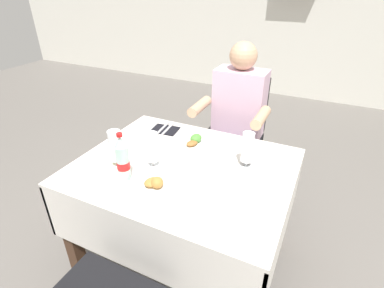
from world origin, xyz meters
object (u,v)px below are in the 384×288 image
object	(u,v)px
cola_bottle_primary	(123,160)
main_dining_table	(184,190)
plate_far_diner	(194,143)
beer_glass_right	(247,149)
napkin_cutlery_set	(165,130)
beer_glass_middle	(116,148)
seated_diner_far	(236,120)
beer_glass_left	(152,149)
chair_far_diner_seat	(233,132)
plate_near_camera	(154,186)

from	to	relation	value
cola_bottle_primary	main_dining_table	bearing A→B (deg)	48.80
plate_far_diner	cola_bottle_primary	distance (m)	0.49
cola_bottle_primary	beer_glass_right	bearing A→B (deg)	36.28
napkin_cutlery_set	beer_glass_middle	bearing A→B (deg)	-91.98
main_dining_table	seated_diner_far	distance (m)	0.76
beer_glass_left	beer_glass_middle	size ratio (longest dim) A/B	0.96
chair_far_diner_seat	beer_glass_right	xyz separation A→B (m)	(0.30, -0.71, 0.29)
chair_far_diner_seat	seated_diner_far	bearing A→B (deg)	-66.20
beer_glass_right	chair_far_diner_seat	bearing A→B (deg)	112.87
main_dining_table	beer_glass_left	size ratio (longest dim) A/B	5.77
beer_glass_left	chair_far_diner_seat	bearing A→B (deg)	81.15
main_dining_table	plate_far_diner	bearing A→B (deg)	101.25
cola_bottle_primary	beer_glass_middle	bearing A→B (deg)	142.16
chair_far_diner_seat	cola_bottle_primary	distance (m)	1.15
napkin_cutlery_set	plate_far_diner	bearing A→B (deg)	-21.15
plate_far_diner	napkin_cutlery_set	bearing A→B (deg)	158.85
seated_diner_far	beer_glass_right	size ratio (longest dim) A/B	6.37
main_dining_table	plate_near_camera	bearing A→B (deg)	-99.09
plate_far_diner	beer_glass_middle	bearing A→B (deg)	-126.72
seated_diner_far	napkin_cutlery_set	world-z (taller)	seated_diner_far
seated_diner_far	beer_glass_left	size ratio (longest dim) A/B	6.42
main_dining_table	napkin_cutlery_set	world-z (taller)	napkin_cutlery_set
main_dining_table	beer_glass_left	distance (m)	0.32
main_dining_table	plate_near_camera	xyz separation A→B (m)	(-0.04, -0.24, 0.18)
main_dining_table	plate_near_camera	distance (m)	0.31
chair_far_diner_seat	napkin_cutlery_set	size ratio (longest dim) A/B	4.99
beer_glass_middle	napkin_cutlery_set	distance (m)	0.48
chair_far_diner_seat	beer_glass_left	bearing A→B (deg)	-98.85
plate_near_camera	napkin_cutlery_set	xyz separation A→B (m)	(-0.26, 0.56, -0.01)
main_dining_table	beer_glass_middle	bearing A→B (deg)	-154.50
napkin_cutlery_set	beer_glass_right	bearing A→B (deg)	-16.76
plate_far_diner	napkin_cutlery_set	xyz separation A→B (m)	(-0.26, 0.10, -0.01)
plate_near_camera	cola_bottle_primary	xyz separation A→B (m)	(-0.17, 0.00, 0.10)
beer_glass_left	beer_glass_middle	xyz separation A→B (m)	(-0.18, -0.08, -0.00)
beer_glass_left	main_dining_table	bearing A→B (deg)	27.31
chair_far_diner_seat	napkin_cutlery_set	world-z (taller)	chair_far_diner_seat
chair_far_diner_seat	plate_far_diner	bearing A→B (deg)	-93.91
beer_glass_right	cola_bottle_primary	size ratio (longest dim) A/B	0.77
plate_far_diner	seated_diner_far	bearing A→B (deg)	80.12
beer_glass_left	cola_bottle_primary	distance (m)	0.18
beer_glass_left	napkin_cutlery_set	distance (m)	0.44
plate_near_camera	beer_glass_right	world-z (taller)	beer_glass_right
beer_glass_middle	beer_glass_right	world-z (taller)	beer_glass_middle
beer_glass_left	beer_glass_right	bearing A→B (deg)	25.30
beer_glass_left	beer_glass_right	xyz separation A→B (m)	(0.45, 0.21, -0.00)
cola_bottle_primary	chair_far_diner_seat	bearing A→B (deg)	79.16
plate_far_diner	main_dining_table	bearing A→B (deg)	-78.75
beer_glass_left	cola_bottle_primary	world-z (taller)	cola_bottle_primary
plate_near_camera	beer_glass_middle	size ratio (longest dim) A/B	1.19
main_dining_table	chair_far_diner_seat	size ratio (longest dim) A/B	1.17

